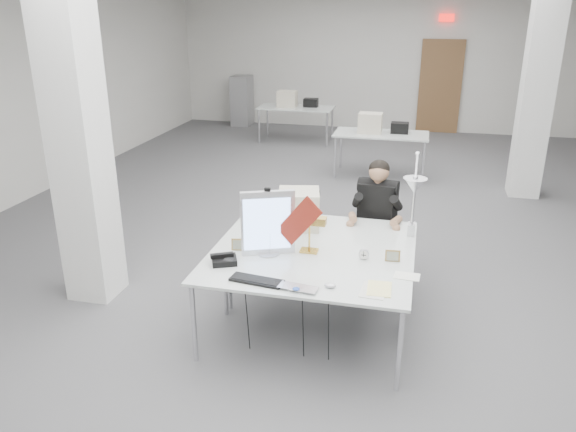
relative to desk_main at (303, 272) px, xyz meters
name	(u,v)px	position (x,y,z in m)	size (l,w,h in m)	color
room_shell	(353,106)	(0.04, 2.63, 0.95)	(10.04, 14.04, 3.24)	#4E4E50
desk_main	(303,272)	(0.00, 0.00, 0.00)	(1.80, 0.90, 0.03)	silver
desk_second	(322,232)	(0.00, 0.90, 0.00)	(1.80, 0.90, 0.03)	silver
bg_desk_a	(381,134)	(0.20, 5.50, 0.00)	(1.60, 0.80, 0.03)	silver
bg_desk_b	(296,108)	(-1.80, 7.70, 0.00)	(1.60, 0.80, 0.03)	silver
filing_cabinet	(242,101)	(-3.50, 9.15, -0.14)	(0.45, 0.55, 1.20)	gray
office_chair	(376,229)	(0.47, 1.56, -0.18)	(0.55, 0.55, 1.12)	black
seated_person	(377,201)	(0.47, 1.51, 0.16)	(0.50, 0.63, 0.94)	black
monitor	(268,223)	(-0.37, 0.27, 0.31)	(0.47, 0.05, 0.59)	silver
pennant	(299,221)	(-0.09, 0.23, 0.37)	(0.47, 0.01, 0.20)	maroon
keyboard	(257,280)	(-0.32, -0.28, 0.02)	(0.44, 0.15, 0.02)	black
laptop	(296,291)	(0.02, -0.37, 0.02)	(0.31, 0.20, 0.02)	silver
mouse	(330,285)	(0.27, -0.24, 0.03)	(0.09, 0.06, 0.04)	silver
bankers_lamp	(309,235)	(-0.03, 0.40, 0.17)	(0.28, 0.11, 0.32)	gold
desk_phone	(224,260)	(-0.69, -0.01, 0.04)	(0.21, 0.19, 0.05)	black
picture_frame_left	(239,244)	(-0.65, 0.28, 0.07)	(0.14, 0.01, 0.11)	tan
picture_frame_right	(393,256)	(0.71, 0.37, 0.06)	(0.13, 0.01, 0.10)	#A17E45
desk_clock	(364,254)	(0.47, 0.35, 0.06)	(0.09, 0.09, 0.03)	silver
paper_stack_a	(374,290)	(0.61, -0.21, 0.02)	(0.19, 0.27, 0.01)	silver
paper_stack_b	(379,289)	(0.65, -0.17, 0.02)	(0.19, 0.26, 0.01)	#FDF397
paper_stack_c	(407,276)	(0.85, 0.10, 0.02)	(0.21, 0.14, 0.01)	white
beige_monitor	(299,209)	(-0.25, 0.97, 0.20)	(0.39, 0.37, 0.37)	beige
architect_lamp	(413,202)	(0.85, 0.75, 0.43)	(0.22, 0.65, 0.84)	silver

